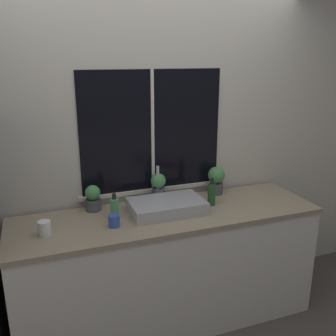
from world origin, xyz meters
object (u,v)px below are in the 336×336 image
object	(u,v)px
soap_bottle	(115,207)
mug_blue	(114,221)
sink	(166,206)
potted_plant_center	(158,186)
potted_plant_right	(216,179)
bottle_tall	(212,194)
potted_plant_left	(93,198)
mug_white	(45,228)

from	to	relation	value
soap_bottle	mug_blue	bearing A→B (deg)	-103.98
sink	potted_plant_center	size ratio (longest dim) A/B	2.35
mug_blue	potted_plant_right	bearing A→B (deg)	19.33
potted_plant_center	bottle_tall	world-z (taller)	potted_plant_center
potted_plant_left	potted_plant_right	world-z (taller)	potted_plant_right
potted_plant_left	potted_plant_center	size ratio (longest dim) A/B	0.84
sink	potted_plant_left	bearing A→B (deg)	156.89
bottle_tall	mug_blue	size ratio (longest dim) A/B	2.66
bottle_tall	sink	bearing A→B (deg)	-179.56
potted_plant_left	mug_blue	xyz separation A→B (m)	(0.09, -0.33, -0.05)
bottle_tall	mug_white	size ratio (longest dim) A/B	2.29
soap_bottle	bottle_tall	distance (m)	0.76
sink	mug_blue	size ratio (longest dim) A/B	6.63
soap_bottle	bottle_tall	xyz separation A→B (m)	(0.76, -0.03, 0.02)
soap_bottle	sink	bearing A→B (deg)	-5.14
bottle_tall	mug_blue	xyz separation A→B (m)	(-0.80, -0.12, -0.05)
sink	bottle_tall	world-z (taller)	sink
soap_bottle	bottle_tall	bearing A→B (deg)	-2.39
potted_plant_center	potted_plant_right	xyz separation A→B (m)	(0.51, 0.00, 0.00)
mug_blue	bottle_tall	bearing A→B (deg)	8.45
potted_plant_right	soap_bottle	xyz separation A→B (m)	(-0.91, -0.18, -0.05)
potted_plant_right	soap_bottle	distance (m)	0.93
sink	bottle_tall	distance (m)	0.38
soap_bottle	bottle_tall	size ratio (longest dim) A/B	0.82
potted_plant_left	mug_white	xyz separation A→B (m)	(-0.37, -0.30, -0.05)
potted_plant_right	bottle_tall	distance (m)	0.26
soap_bottle	potted_plant_right	bearing A→B (deg)	11.32
soap_bottle	mug_blue	xyz separation A→B (m)	(-0.04, -0.15, -0.03)
sink	mug_blue	bearing A→B (deg)	-164.69
potted_plant_right	mug_white	world-z (taller)	potted_plant_right
mug_blue	potted_plant_left	bearing A→B (deg)	104.45
sink	bottle_tall	bearing A→B (deg)	0.44
sink	bottle_tall	size ratio (longest dim) A/B	2.49
potted_plant_right	mug_white	xyz separation A→B (m)	(-1.40, -0.30, -0.08)
potted_plant_center	soap_bottle	world-z (taller)	potted_plant_center
bottle_tall	mug_white	xyz separation A→B (m)	(-1.25, -0.09, -0.04)
sink	soap_bottle	world-z (taller)	sink
potted_plant_right	bottle_tall	xyz separation A→B (m)	(-0.15, -0.21, -0.03)
potted_plant_right	bottle_tall	bearing A→B (deg)	-124.99
potted_plant_center	mug_blue	distance (m)	0.55
potted_plant_right	soap_bottle	bearing A→B (deg)	-168.68
potted_plant_left	sink	bearing A→B (deg)	-23.11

